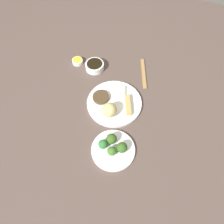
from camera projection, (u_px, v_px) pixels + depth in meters
The scene contains 16 objects.
tabletop at pixel (105, 102), 1.15m from camera, with size 2.20×2.20×0.02m, color #51413A.
main_plate at pixel (114, 103), 1.13m from camera, with size 0.29×0.29×0.02m, color white.
rice_scoop at pixel (109, 110), 1.06m from camera, with size 0.07×0.07×0.07m, color tan.
spring_roll at pixel (128, 105), 1.10m from camera, with size 0.11×0.02×0.02m, color tan.
crab_rangoon_wonton at pixel (119, 91), 1.15m from camera, with size 0.06×0.07×0.01m, color beige.
stir_fry_heap at pixel (101, 97), 1.13m from camera, with size 0.09×0.09×0.02m, color #473421.
broccoli_plate at pixel (113, 150), 1.00m from camera, with size 0.20×0.20×0.01m, color white.
broccoli_floret_0 at pixel (122, 147), 0.97m from camera, with size 0.05×0.05×0.05m, color #32591F.
broccoli_floret_1 at pixel (112, 151), 0.96m from camera, with size 0.04×0.04×0.04m, color #3D6926.
broccoli_floret_2 at pixel (103, 144), 0.98m from camera, with size 0.04×0.04×0.04m, color #2F6C33.
broccoli_floret_3 at pixel (111, 139), 0.99m from camera, with size 0.05×0.05×0.05m, color #35581E.
soy_sauce_bowl at pixel (95, 66), 1.25m from camera, with size 0.11×0.11×0.04m, color white.
soy_sauce_bowl_liquid at pixel (94, 64), 1.23m from camera, with size 0.09×0.09×0.00m, color black.
sauce_ramekin_hot_mustard at pixel (78, 61), 1.28m from camera, with size 0.06×0.06×0.02m, color white.
sauce_ramekin_hot_mustard_liquid at pixel (77, 60), 1.27m from camera, with size 0.05×0.05×0.00m, color yellow.
chopsticks_pair at pixel (144, 73), 1.24m from camera, with size 0.22×0.02×0.01m, color #9F7944.
Camera 1 is at (-0.59, -0.26, 0.97)m, focal length 34.64 mm.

